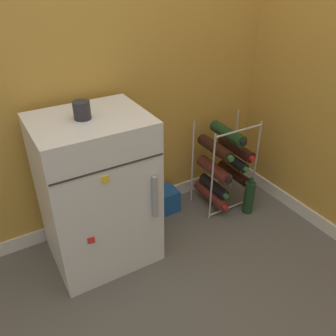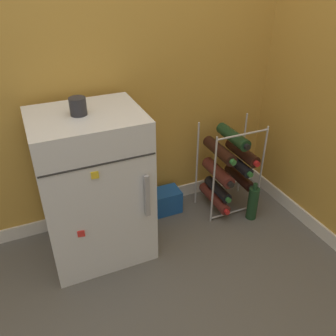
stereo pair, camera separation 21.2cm
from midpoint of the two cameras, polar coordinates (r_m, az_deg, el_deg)
ground_plane at (r=2.08m, az=2.83°, el=-16.41°), size 14.00×14.00×0.00m
wall_back at (r=2.03m, az=-5.11°, el=22.80°), size 7.02×0.07×2.50m
mini_fridge at (r=1.97m, az=-8.76°, el=-3.23°), size 0.56×0.49×0.87m
wine_rack at (r=2.40m, az=12.08°, el=0.13°), size 0.37×0.33×0.62m
soda_box at (r=2.43m, az=1.49°, el=-5.52°), size 0.25×0.14×0.16m
fridge_top_cup at (r=1.74m, az=-10.86°, el=9.62°), size 0.08×0.08×0.09m
loose_bottle_floor at (r=2.44m, az=15.89°, el=-5.50°), size 0.07×0.07×0.27m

